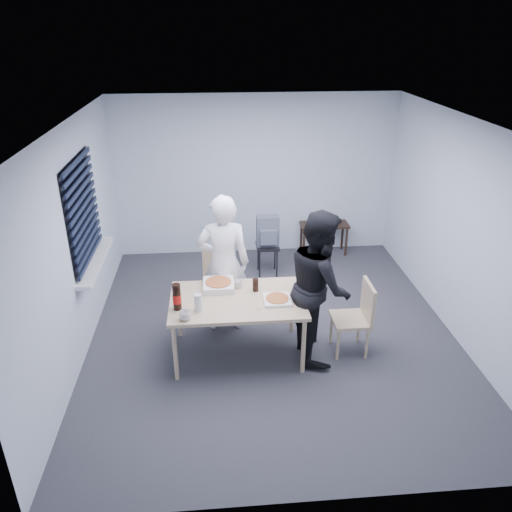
{
  "coord_description": "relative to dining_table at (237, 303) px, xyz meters",
  "views": [
    {
      "loc": [
        -0.67,
        -5.29,
        3.57
      ],
      "look_at": [
        -0.2,
        0.1,
        1.02
      ],
      "focal_mm": 35.0,
      "sensor_mm": 36.0,
      "label": 1
    }
  ],
  "objects": [
    {
      "name": "chair_right",
      "position": [
        1.39,
        -0.06,
        -0.16
      ],
      "size": [
        0.42,
        0.42,
        0.89
      ],
      "color": "#C6B48C",
      "rests_on": "ground"
    },
    {
      "name": "black_box",
      "position": [
        1.81,
        2.74,
        -0.12
      ],
      "size": [
        0.14,
        0.11,
        0.06
      ],
      "primitive_type": "cube",
      "rotation": [
        0.0,
        0.0,
        -0.13
      ],
      "color": "black",
      "rests_on": "side_table"
    },
    {
      "name": "cola_glass",
      "position": [
        0.22,
        0.17,
        0.14
      ],
      "size": [
        0.08,
        0.08,
        0.15
      ],
      "primitive_type": "cylinder",
      "rotation": [
        0.0,
        0.0,
        0.12
      ],
      "color": "black",
      "rests_on": "dining_table"
    },
    {
      "name": "person_white",
      "position": [
        -0.13,
        0.6,
        0.21
      ],
      "size": [
        0.65,
        0.42,
        1.77
      ],
      "primitive_type": "imported",
      "rotation": [
        0.0,
        0.0,
        3.14
      ],
      "color": "white",
      "rests_on": "ground"
    },
    {
      "name": "person_black",
      "position": [
        0.92,
        -0.04,
        0.21
      ],
      "size": [
        0.47,
        0.86,
        1.77
      ],
      "primitive_type": "imported",
      "rotation": [
        0.0,
        0.0,
        1.57
      ],
      "color": "black",
      "rests_on": "ground"
    },
    {
      "name": "dining_table",
      "position": [
        0.0,
        0.0,
        0.0
      ],
      "size": [
        1.51,
        0.96,
        0.74
      ],
      "color": "#C6B48C",
      "rests_on": "ground"
    },
    {
      "name": "backpack",
      "position": [
        0.56,
        2.02,
        0.03
      ],
      "size": [
        0.34,
        0.25,
        0.47
      ],
      "rotation": [
        0.0,
        0.0,
        0.14
      ],
      "color": "slate",
      "rests_on": "stool"
    },
    {
      "name": "rubber_band",
      "position": [
        0.22,
        -0.24,
        0.06
      ],
      "size": [
        0.07,
        0.07,
        0.0
      ],
      "primitive_type": "torus",
      "rotation": [
        0.0,
        0.0,
        -0.2
      ],
      "color": "red",
      "rests_on": "dining_table"
    },
    {
      "name": "pizza_box_b",
      "position": [
        0.44,
        -0.08,
        0.08
      ],
      "size": [
        0.3,
        0.3,
        0.04
      ],
      "rotation": [
        0.0,
        0.0,
        0.36
      ],
      "color": "white",
      "rests_on": "dining_table"
    },
    {
      "name": "chair_far",
      "position": [
        -0.2,
        1.03,
        -0.16
      ],
      "size": [
        0.42,
        0.42,
        0.89
      ],
      "color": "#C6B48C",
      "rests_on": "ground"
    },
    {
      "name": "mug_b",
      "position": [
        0.03,
        0.27,
        0.11
      ],
      "size": [
        0.1,
        0.1,
        0.09
      ],
      "primitive_type": "imported",
      "color": "silver",
      "rests_on": "dining_table"
    },
    {
      "name": "soda_bottle",
      "position": [
        -0.66,
        -0.16,
        0.21
      ],
      "size": [
        0.1,
        0.1,
        0.3
      ],
      "rotation": [
        0.0,
        0.0,
        0.08
      ],
      "color": "black",
      "rests_on": "dining_table"
    },
    {
      "name": "papers",
      "position": [
        1.44,
        2.67,
        -0.15
      ],
      "size": [
        0.27,
        0.33,
        0.0
      ],
      "primitive_type": "cube",
      "rotation": [
        0.0,
        0.0,
        -0.19
      ],
      "color": "white",
      "rests_on": "side_table"
    },
    {
      "name": "side_table",
      "position": [
        1.59,
        2.7,
        -0.23
      ],
      "size": [
        0.79,
        0.35,
        0.53
      ],
      "color": "black",
      "rests_on": "ground"
    },
    {
      "name": "plastic_cups",
      "position": [
        -0.43,
        -0.21,
        0.16
      ],
      "size": [
        0.1,
        0.1,
        0.2
      ],
      "primitive_type": "cylinder",
      "rotation": [
        0.0,
        0.0,
        -0.18
      ],
      "color": "silver",
      "rests_on": "dining_table"
    },
    {
      "name": "mug_a",
      "position": [
        -0.57,
        -0.38,
        0.11
      ],
      "size": [
        0.17,
        0.17,
        0.1
      ],
      "primitive_type": "imported",
      "rotation": [
        0.0,
        0.0,
        0.52
      ],
      "color": "silver",
      "rests_on": "dining_table"
    },
    {
      "name": "room",
      "position": [
        -1.74,
        0.82,
        0.76
      ],
      "size": [
        5.0,
        5.0,
        5.0
      ],
      "color": "#2F3035",
      "rests_on": "ground"
    },
    {
      "name": "stool",
      "position": [
        0.56,
        2.03,
        -0.31
      ],
      "size": [
        0.34,
        0.34,
        0.48
      ],
      "color": "black",
      "rests_on": "ground"
    },
    {
      "name": "pizza_box_a",
      "position": [
        -0.21,
        0.27,
        0.1
      ],
      "size": [
        0.36,
        0.36,
        0.09
      ],
      "rotation": [
        0.0,
        0.0,
        -0.34
      ],
      "color": "white",
      "rests_on": "dining_table"
    }
  ]
}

